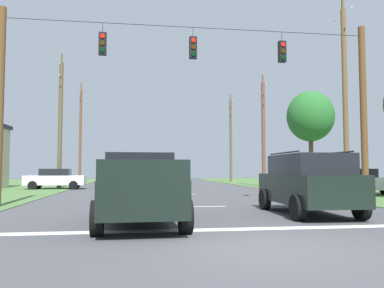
% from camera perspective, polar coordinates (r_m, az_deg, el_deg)
% --- Properties ---
extents(ground_plane, '(120.00, 120.00, 0.00)m').
position_cam_1_polar(ground_plane, '(7.93, 9.82, -14.45)').
color(ground_plane, '#47474C').
extents(stop_bar_stripe, '(13.35, 0.45, 0.01)m').
position_cam_1_polar(stop_bar_stripe, '(10.14, 5.65, -12.07)').
color(stop_bar_stripe, white).
rests_on(stop_bar_stripe, ground).
extents(lane_dash_0, '(2.50, 0.15, 0.01)m').
position_cam_1_polar(lane_dash_0, '(15.99, 0.43, -8.98)').
color(lane_dash_0, white).
rests_on(lane_dash_0, ground).
extents(lane_dash_1, '(2.50, 0.15, 0.01)m').
position_cam_1_polar(lane_dash_1, '(23.61, -2.40, -7.24)').
color(lane_dash_1, white).
rests_on(lane_dash_1, ground).
extents(lane_dash_2, '(2.50, 0.15, 0.01)m').
position_cam_1_polar(lane_dash_2, '(31.35, -3.85, -6.34)').
color(lane_dash_2, white).
rests_on(lane_dash_2, ground).
extents(lane_dash_3, '(2.50, 0.15, 0.01)m').
position_cam_1_polar(lane_dash_3, '(38.25, -4.64, -5.84)').
color(lane_dash_3, white).
rests_on(lane_dash_3, ground).
extents(overhead_signal_span, '(16.02, 0.31, 8.09)m').
position_cam_1_polar(overhead_signal_span, '(17.15, 0.26, 6.24)').
color(overhead_signal_span, brown).
rests_on(overhead_signal_span, ground).
extents(pickup_truck, '(2.37, 5.44, 1.95)m').
position_cam_1_polar(pickup_truck, '(11.14, -7.53, -6.31)').
color(pickup_truck, black).
rests_on(pickup_truck, ground).
extents(suv_black, '(2.35, 4.87, 2.05)m').
position_cam_1_polar(suv_black, '(13.80, 16.25, -5.29)').
color(suv_black, black).
rests_on(suv_black, ground).
extents(distant_car_crossing_white, '(2.28, 4.43, 1.52)m').
position_cam_1_polar(distant_car_crossing_white, '(26.12, 22.40, -4.90)').
color(distant_car_crossing_white, silver).
rests_on(distant_car_crossing_white, ground).
extents(distant_car_oncoming, '(4.33, 2.09, 1.52)m').
position_cam_1_polar(distant_car_oncoming, '(31.44, -19.01, -4.71)').
color(distant_car_oncoming, silver).
rests_on(distant_car_oncoming, ground).
extents(utility_pole_mid_right, '(0.28, 1.86, 11.13)m').
position_cam_1_polar(utility_pole_mid_right, '(23.58, 21.11, 6.15)').
color(utility_pole_mid_right, brown).
rests_on(utility_pole_mid_right, ground).
extents(utility_pole_far_right, '(0.32, 1.82, 9.67)m').
position_cam_1_polar(utility_pole_far_right, '(34.75, 10.20, 1.78)').
color(utility_pole_far_right, brown).
rests_on(utility_pole_far_right, ground).
extents(utility_pole_near_left, '(0.30, 1.80, 10.52)m').
position_cam_1_polar(utility_pole_near_left, '(47.31, 5.59, 0.89)').
color(utility_pole_near_left, brown).
rests_on(utility_pole_near_left, ground).
extents(utility_pole_far_left, '(0.33, 1.89, 10.78)m').
position_cam_1_polar(utility_pole_far_left, '(33.41, -18.37, 3.04)').
color(utility_pole_far_left, brown).
rests_on(utility_pole_far_left, ground).
extents(utility_pole_distant_right, '(0.28, 1.97, 11.25)m').
position_cam_1_polar(utility_pole_distant_right, '(46.45, -15.72, 1.38)').
color(utility_pole_distant_right, brown).
rests_on(utility_pole_distant_right, ground).
extents(tree_roadside_right, '(3.43, 3.43, 7.21)m').
position_cam_1_polar(tree_roadside_right, '(30.47, 16.63, 3.77)').
color(tree_roadside_right, brown).
rests_on(tree_roadside_right, ground).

